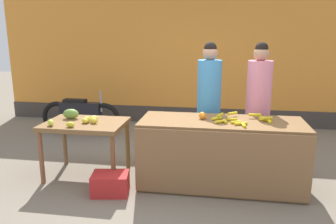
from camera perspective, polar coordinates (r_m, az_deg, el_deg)
ground_plane at (r=4.48m, az=2.38°, el=-11.96°), size 24.00×24.00×0.00m
market_wall_back at (r=7.13m, az=5.40°, el=9.55°), size 8.75×0.23×2.98m
fruit_stall_counter at (r=4.28m, az=9.13°, el=-7.12°), size 2.05×0.79×0.86m
side_table_wooden at (r=4.57m, az=-14.17°, el=-2.86°), size 1.07×0.76×0.77m
banana_bunch_pile at (r=4.17m, az=12.80°, el=-1.23°), size 0.76×0.58×0.07m
orange_pile at (r=4.20m, az=6.06°, el=-0.66°), size 0.09×0.10×0.09m
mango_papaya_pile at (r=4.62m, az=-15.90°, el=-0.85°), size 0.62×0.53×0.14m
vendor_woman_blue_shirt at (r=4.77m, az=7.10°, el=1.16°), size 0.34×0.34×1.82m
vendor_woman_pink_shirt at (r=4.78m, az=15.37°, el=0.82°), size 0.34×0.34×1.82m
parked_motorcycle at (r=6.58m, az=-14.97°, el=-0.46°), size 1.60×0.18×0.88m
produce_crate at (r=4.18m, az=-9.99°, el=-12.18°), size 0.49×0.39×0.26m
produce_sack at (r=5.07m, az=-2.72°, el=-5.59°), size 0.37×0.32×0.55m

